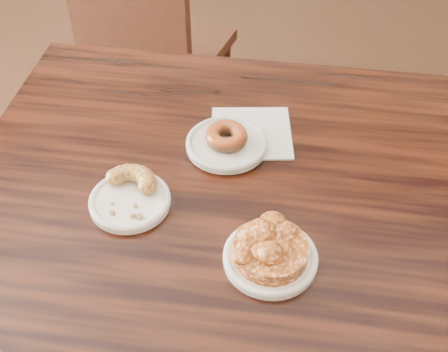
% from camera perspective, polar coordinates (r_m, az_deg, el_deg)
% --- Properties ---
extents(floor, '(5.00, 5.00, 0.00)m').
position_cam_1_polar(floor, '(1.75, -3.71, -12.42)').
color(floor, black).
rests_on(floor, ground).
extents(cafe_table, '(0.96, 0.96, 0.75)m').
position_cam_1_polar(cafe_table, '(1.28, -1.17, -14.32)').
color(cafe_table, black).
rests_on(cafe_table, floor).
extents(chair_far, '(0.51, 0.51, 0.90)m').
position_cam_1_polar(chair_far, '(1.93, -6.38, 12.57)').
color(chair_far, black).
rests_on(chair_far, floor).
extents(napkin, '(0.18, 0.18, 0.00)m').
position_cam_1_polar(napkin, '(1.11, 2.78, 4.42)').
color(napkin, silver).
rests_on(napkin, cafe_table).
extents(plate_donut, '(0.16, 0.16, 0.01)m').
position_cam_1_polar(plate_donut, '(1.08, 0.25, 3.24)').
color(plate_donut, silver).
rests_on(plate_donut, napkin).
extents(plate_cruller, '(0.14, 0.14, 0.01)m').
position_cam_1_polar(plate_cruller, '(0.99, -9.53, -2.55)').
color(plate_cruller, white).
rests_on(plate_cruller, cafe_table).
extents(plate_fritter, '(0.15, 0.15, 0.01)m').
position_cam_1_polar(plate_fritter, '(0.90, 4.73, -8.31)').
color(plate_fritter, white).
rests_on(plate_fritter, cafe_table).
extents(glazed_donut, '(0.08, 0.08, 0.03)m').
position_cam_1_polar(glazed_donut, '(1.06, 0.26, 4.06)').
color(glazed_donut, maroon).
rests_on(glazed_donut, plate_donut).
extents(apple_fritter, '(0.16, 0.16, 0.04)m').
position_cam_1_polar(apple_fritter, '(0.88, 4.82, -7.32)').
color(apple_fritter, '#4D2308').
rests_on(apple_fritter, plate_fritter).
extents(cruller_fragment, '(0.11, 0.11, 0.03)m').
position_cam_1_polar(cruller_fragment, '(0.97, -9.68, -1.71)').
color(cruller_fragment, '#5B3912').
rests_on(cruller_fragment, plate_cruller).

